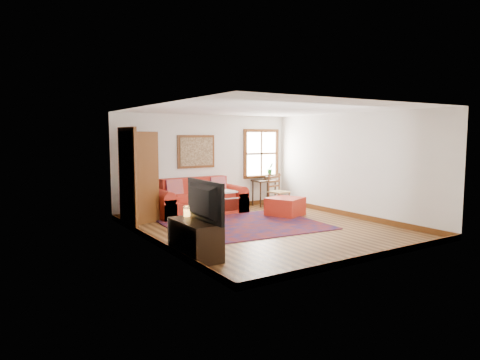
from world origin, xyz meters
TOP-DOWN VIEW (x-y plane):
  - ground at (0.00, 0.00)m, footprint 5.50×5.50m
  - room_envelope at (0.00, 0.02)m, footprint 5.04×5.54m
  - window at (1.78, 2.70)m, footprint 1.18×0.20m
  - doorway at (-2.21, 1.78)m, footprint 0.89×1.08m
  - framed_artwork at (-0.30, 2.71)m, footprint 1.05×0.07m
  - persian_rug at (-0.20, 0.57)m, footprint 3.49×2.90m
  - red_leather_sofa at (-0.44, 2.30)m, footprint 2.31×0.95m
  - red_ottoman at (1.26, 1.00)m, footprint 1.02×1.02m
  - side_table at (1.68, 2.48)m, footprint 0.60×0.45m
  - ladder_back_chair at (1.57, 1.72)m, footprint 0.51×0.49m
  - media_cabinet at (-2.24, -1.08)m, footprint 0.49×1.09m
  - television at (-2.22, -1.18)m, footprint 0.15×1.14m
  - candle_hurricane at (-2.19, -0.68)m, footprint 0.12×0.12m

SIDE VIEW (x-z plane):
  - ground at x=0.00m, z-range 0.00..0.00m
  - persian_rug at x=-0.20m, z-range 0.00..0.02m
  - red_ottoman at x=1.26m, z-range 0.00..0.44m
  - media_cabinet at x=-2.24m, z-range 0.00..0.60m
  - red_leather_sofa at x=-0.44m, z-range -0.15..0.75m
  - ladder_back_chair at x=1.57m, z-range 0.04..1.01m
  - side_table at x=1.68m, z-range 0.24..0.96m
  - candle_hurricane at x=-2.19m, z-range 0.59..0.77m
  - television at x=-2.22m, z-range 0.60..1.26m
  - doorway at x=-2.21m, z-range 0.00..2.14m
  - window at x=1.78m, z-range 0.62..2.00m
  - framed_artwork at x=-0.30m, z-range 1.13..1.98m
  - room_envelope at x=0.00m, z-range 0.39..2.91m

